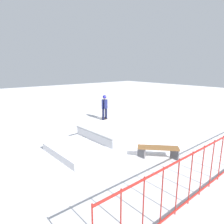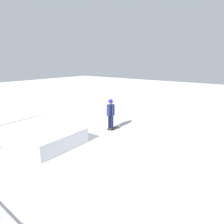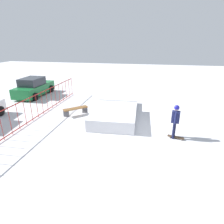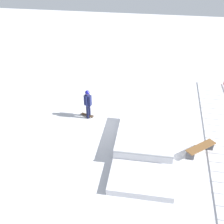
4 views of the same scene
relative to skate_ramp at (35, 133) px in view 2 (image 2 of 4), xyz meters
name	(u,v)px [view 2 (image 2 of 4)]	position (x,y,z in m)	size (l,w,h in m)	color
ground_plane	(73,143)	(-1.75, -0.82, -0.32)	(60.00, 60.00, 0.00)	silver
skate_ramp	(35,133)	(0.00, 0.00, 0.00)	(5.51, 2.83, 0.74)	silver
skater	(111,112)	(-2.02, -3.35, 0.69)	(0.44, 0.41, 1.73)	black
skateboard	(113,128)	(-2.11, -3.46, -0.24)	(0.42, 0.82, 0.09)	#3F2D1E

